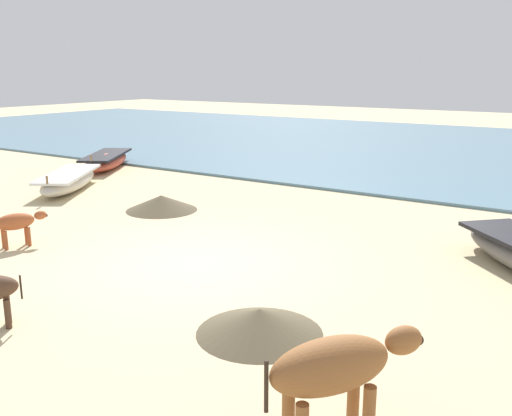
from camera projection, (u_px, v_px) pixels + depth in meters
name	position (u px, v px, depth m)	size (l,w,h in m)	color
ground	(195.00, 265.00, 9.61)	(80.00, 80.00, 0.00)	#CCB789
sea_water	(455.00, 150.00, 23.15)	(60.00, 20.00, 0.08)	slate
fishing_boat_2	(69.00, 180.00, 15.53)	(2.65, 3.36, 0.68)	beige
fishing_boat_3	(106.00, 160.00, 18.90)	(2.63, 3.41, 0.69)	#B74733
cow_adult_brown	(336.00, 369.00, 4.83)	(1.10, 1.44, 1.02)	brown
calf_near_rust	(17.00, 223.00, 10.49)	(0.51, 0.96, 0.64)	#9E4C28
debris_pile_0	(260.00, 321.00, 7.07)	(1.59, 1.59, 0.32)	brown
debris_pile_1	(161.00, 203.00, 13.28)	(1.66, 1.66, 0.36)	brown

